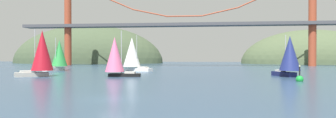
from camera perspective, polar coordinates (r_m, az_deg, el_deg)
The scene contains 10 objects.
ground_plane at distance 27.95m, azimuth -10.05°, elevation -7.21°, with size 360.00×360.00×0.00m, color #2D4760.
headland_left at distance 173.41m, azimuth -14.50°, elevation -0.73°, with size 81.88×44.00×40.72m, color #425138.
headland_right at distance 169.69m, azimuth 24.65°, elevation -0.79°, with size 67.86×44.00×33.71m, color #4C5B3D.
suspension_bridge at distance 122.49m, azimuth 3.03°, elevation 6.79°, with size 131.33×6.00×37.25m.
sailboat_navy_sail at distance 60.60m, azimuth 21.30°, elevation 0.68°, with size 4.88×7.02×7.67m.
sailboat_crimson_sail at distance 62.38m, azimuth -22.13°, elevation 1.20°, with size 7.01×6.29×8.72m.
sailboat_green_sail at distance 85.82m, azimuth -19.32°, elevation 0.81°, with size 4.99×7.57×8.47m.
sailboat_white_mainsail at distance 78.90m, azimuth -6.51°, elevation 1.03°, with size 8.54×6.18×9.03m.
sailboat_pink_spinnaker at distance 58.02m, azimuth -9.59°, elevation 0.57°, with size 6.59×3.69×8.43m.
channel_buoy at distance 50.44m, azimuth 22.92°, elevation -3.37°, with size 1.10×1.10×2.64m.
Camera 1 is at (8.04, -26.50, 3.76)m, focal length 33.34 mm.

